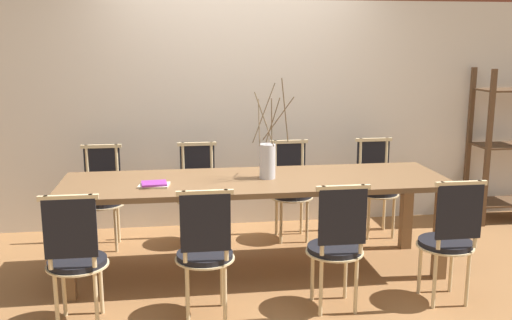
% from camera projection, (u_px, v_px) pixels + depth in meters
% --- Properties ---
extents(ground_plane, '(16.00, 16.00, 0.00)m').
position_uv_depth(ground_plane, '(256.00, 270.00, 4.56)').
color(ground_plane, olive).
extents(wall_rear, '(12.00, 0.06, 3.20)m').
position_uv_depth(wall_rear, '(238.00, 62.00, 5.46)').
color(wall_rear, beige).
rests_on(wall_rear, ground_plane).
extents(dining_table, '(2.97, 0.87, 0.75)m').
position_uv_depth(dining_table, '(256.00, 190.00, 4.42)').
color(dining_table, brown).
rests_on(dining_table, ground_plane).
extents(chair_near_leftend, '(0.39, 0.39, 0.90)m').
position_uv_depth(chair_near_leftend, '(76.00, 255.00, 3.56)').
color(chair_near_leftend, black).
rests_on(chair_near_leftend, ground_plane).
extents(chair_near_left, '(0.39, 0.39, 0.90)m').
position_uv_depth(chair_near_left, '(205.00, 249.00, 3.67)').
color(chair_near_left, black).
rests_on(chair_near_left, ground_plane).
extents(chair_near_center, '(0.39, 0.39, 0.90)m').
position_uv_depth(chair_near_center, '(337.00, 242.00, 3.79)').
color(chair_near_center, black).
rests_on(chair_near_center, ground_plane).
extents(chair_near_right, '(0.39, 0.39, 0.90)m').
position_uv_depth(chair_near_right, '(449.00, 237.00, 3.90)').
color(chair_near_right, black).
rests_on(chair_near_right, ground_plane).
extents(chair_far_leftend, '(0.39, 0.39, 0.90)m').
position_uv_depth(chair_far_leftend, '(102.00, 193.00, 5.02)').
color(chair_far_leftend, black).
rests_on(chair_far_leftend, ground_plane).
extents(chair_far_left, '(0.39, 0.39, 0.90)m').
position_uv_depth(chair_far_left, '(198.00, 190.00, 5.13)').
color(chair_far_left, black).
rests_on(chair_far_left, ground_plane).
extents(chair_far_center, '(0.39, 0.39, 0.90)m').
position_uv_depth(chair_far_center, '(291.00, 187.00, 5.25)').
color(chair_far_center, black).
rests_on(chair_far_center, ground_plane).
extents(chair_far_right, '(0.39, 0.39, 0.90)m').
position_uv_depth(chair_far_right, '(376.00, 184.00, 5.36)').
color(chair_far_right, black).
rests_on(chair_far_right, ground_plane).
extents(vase_centerpiece, '(0.32, 0.39, 0.78)m').
position_uv_depth(vase_centerpiece, '(268.00, 159.00, 4.40)').
color(vase_centerpiece, silver).
rests_on(vase_centerpiece, dining_table).
extents(book_stack, '(0.24, 0.19, 0.03)m').
position_uv_depth(book_stack, '(154.00, 184.00, 4.18)').
color(book_stack, beige).
rests_on(book_stack, dining_table).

